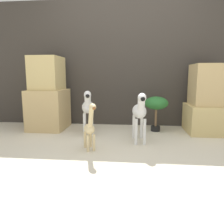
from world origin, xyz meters
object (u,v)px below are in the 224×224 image
(zebra_right, at_px, (140,111))
(giraffe_figurine, at_px, (90,126))
(zebra_left, at_px, (88,107))
(potted_palm_front, at_px, (156,105))

(zebra_right, relative_size, giraffe_figurine, 1.16)
(zebra_right, distance_m, zebra_left, 0.83)
(zebra_left, distance_m, giraffe_figurine, 0.74)
(zebra_left, bearing_deg, giraffe_figurine, -76.34)
(zebra_right, xyz_separation_m, potted_palm_front, (0.28, 0.64, 0.01))
(giraffe_figurine, xyz_separation_m, potted_palm_front, (0.88, 1.03, 0.14))
(zebra_left, xyz_separation_m, potted_palm_front, (1.05, 0.32, 0.01))
(zebra_right, height_order, potted_palm_front, zebra_right)
(zebra_right, distance_m, giraffe_figurine, 0.72)
(zebra_left, height_order, potted_palm_front, zebra_left)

